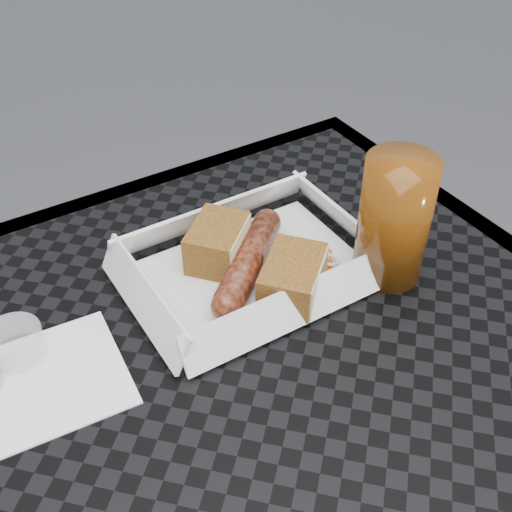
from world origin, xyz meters
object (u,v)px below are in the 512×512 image
(bratwurst, at_px, (248,261))
(drink_glass, at_px, (394,220))
(patio_table, at_px, (239,506))
(food_tray, at_px, (251,271))

(bratwurst, distance_m, drink_glass, 0.15)
(patio_table, xyz_separation_m, drink_glass, (0.24, 0.11, 0.14))
(bratwurst, bearing_deg, drink_glass, -29.25)
(patio_table, xyz_separation_m, food_tray, (0.12, 0.18, 0.08))
(food_tray, height_order, drink_glass, drink_glass)
(patio_table, bearing_deg, food_tray, 55.63)
(patio_table, height_order, food_tray, food_tray)
(food_tray, bearing_deg, patio_table, -124.37)
(patio_table, height_order, drink_glass, drink_glass)
(patio_table, relative_size, food_tray, 3.64)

